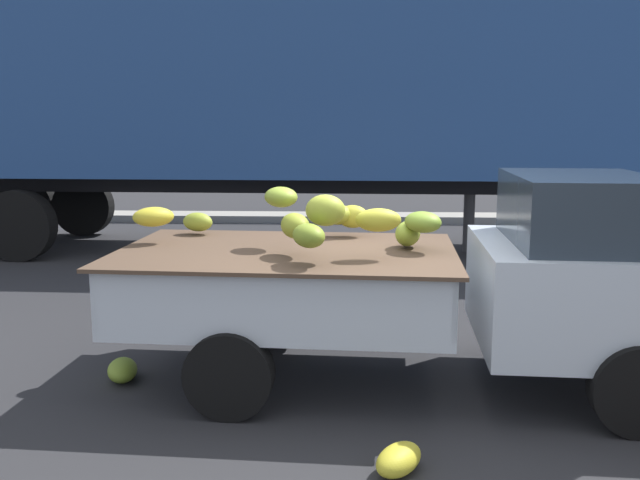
% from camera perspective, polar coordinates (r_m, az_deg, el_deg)
% --- Properties ---
extents(ground, '(220.00, 220.00, 0.00)m').
position_cam_1_polar(ground, '(5.62, 5.23, -12.22)').
color(ground, '#28282B').
extents(curb_strip, '(80.00, 0.80, 0.16)m').
position_cam_1_polar(curb_strip, '(14.62, 3.45, 1.82)').
color(curb_strip, gray).
rests_on(curb_strip, ground).
extents(pickup_truck, '(4.83, 2.05, 1.70)m').
position_cam_1_polar(pickup_truck, '(5.65, 16.51, -3.12)').
color(pickup_truck, silver).
rests_on(pickup_truck, ground).
extents(semi_trailer, '(12.06, 2.91, 3.95)m').
position_cam_1_polar(semi_trailer, '(11.37, -4.90, 11.96)').
color(semi_trailer, navy).
rests_on(semi_trailer, ground).
extents(fallen_banana_bunch_near_tailgate, '(0.33, 0.44, 0.18)m').
position_cam_1_polar(fallen_banana_bunch_near_tailgate, '(5.99, -15.94, -10.24)').
color(fallen_banana_bunch_near_tailgate, olive).
rests_on(fallen_banana_bunch_near_tailgate, ground).
extents(fallen_banana_bunch_by_wheel, '(0.40, 0.45, 0.17)m').
position_cam_1_polar(fallen_banana_bunch_by_wheel, '(4.41, 6.49, -17.50)').
color(fallen_banana_bunch_by_wheel, gold).
rests_on(fallen_banana_bunch_by_wheel, ground).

